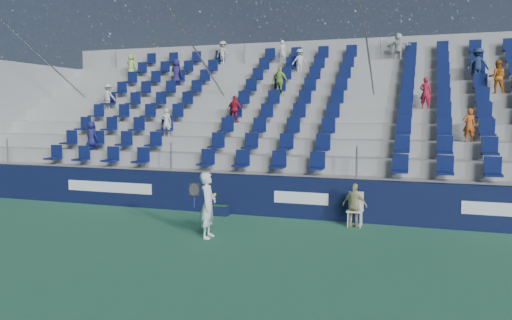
{
  "coord_description": "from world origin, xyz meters",
  "views": [
    {
      "loc": [
        4.83,
        -10.88,
        3.12
      ],
      "look_at": [
        0.2,
        2.8,
        1.7
      ],
      "focal_mm": 35.0,
      "sensor_mm": 36.0,
      "label": 1
    }
  ],
  "objects": [
    {
      "name": "line_judge_chair",
      "position": [
        3.11,
        2.65,
        0.53
      ],
      "size": [
        0.43,
        0.44,
        0.93
      ],
      "color": "white",
      "rests_on": "ground"
    },
    {
      "name": "ground",
      "position": [
        0.0,
        0.0,
        0.0
      ],
      "size": [
        70.0,
        70.0,
        0.0
      ],
      "primitive_type": "plane",
      "color": "#327450",
      "rests_on": "ground"
    },
    {
      "name": "line_judge",
      "position": [
        3.11,
        2.5,
        0.59
      ],
      "size": [
        0.75,
        0.46,
        1.19
      ],
      "primitive_type": "imported",
      "rotation": [
        0.0,
        0.0,
        2.88
      ],
      "color": "tan",
      "rests_on": "ground"
    },
    {
      "name": "grandstand",
      "position": [
        -0.0,
        8.24,
        2.14
      ],
      "size": [
        24.0,
        8.17,
        6.63
      ],
      "color": "#979893",
      "rests_on": "ground"
    },
    {
      "name": "tennis_player",
      "position": [
        -0.17,
        0.2,
        0.82
      ],
      "size": [
        0.69,
        0.66,
        1.63
      ],
      "color": "silver",
      "rests_on": "ground"
    },
    {
      "name": "ball_bin",
      "position": [
        -0.91,
        2.75,
        0.16
      ],
      "size": [
        0.54,
        0.36,
        0.3
      ],
      "color": "black",
      "rests_on": "ground"
    },
    {
      "name": "sponsor_wall",
      "position": [
        0.0,
        3.15,
        0.6
      ],
      "size": [
        24.0,
        0.32,
        1.2
      ],
      "color": "#0E1535",
      "rests_on": "ground"
    }
  ]
}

